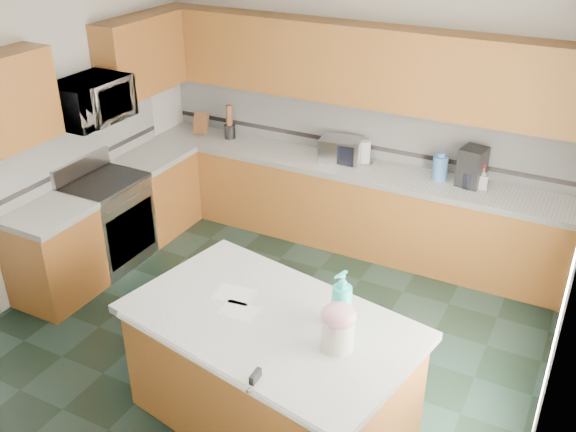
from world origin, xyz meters
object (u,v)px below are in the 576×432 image
Objects in this scene: treat_jar at (338,333)px; toaster_oven at (341,150)px; soap_bottle_island at (342,298)px; island_base at (271,374)px; knife_block at (201,123)px; island_top at (270,322)px; coffee_maker at (472,167)px.

treat_jar is 3.05m from toaster_oven.
treat_jar is at bearing -52.82° from soap_bottle_island.
knife_block is at bearing 142.37° from island_base.
soap_bottle_island is (0.45, 0.17, 0.23)m from island_top.
soap_bottle_island reaches higher than coffee_maker.
toaster_oven is 1.13× the size of coffee_maker.
island_top is 0.53m from soap_bottle_island.
soap_bottle_island is at bearing -75.38° from toaster_oven.
knife_block is at bearing 157.22° from soap_bottle_island.
knife_block is at bearing 142.37° from island_top.
knife_block is at bearing 171.29° from toaster_oven.
island_top is 7.87× the size of knife_block.
treat_jar is (0.52, -0.06, 0.14)m from island_top.
coffee_maker is at bearing 103.62° from soap_bottle_island.
island_base is 7.47× the size of knife_block.
treat_jar is 0.86× the size of knife_block.
knife_block reaches higher than toaster_oven.
island_top is at bearing -170.77° from treat_jar.
island_base is 3.72m from knife_block.
coffee_maker is (0.69, 2.77, 0.68)m from island_base.
toaster_oven is at bearing -5.64° from knife_block.
coffee_maker is (0.69, 2.77, 0.22)m from island_top.
coffee_maker reaches higher than island_top.
island_base is 0.46m from island_top.
island_top is 2.83m from toaster_oven.
treat_jar is (0.52, -0.06, 0.60)m from island_base.
island_top is 9.16× the size of treat_jar.
toaster_oven is (-1.19, 2.81, 0.02)m from treat_jar.
coffee_maker reaches higher than knife_block.
island_top is 3.67m from knife_block.
knife_block reaches higher than island_base.
soap_bottle_island is 1.61× the size of knife_block.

